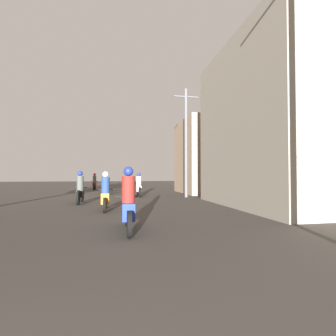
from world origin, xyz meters
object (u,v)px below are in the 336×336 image
at_px(motorcycle_black, 80,190).
at_px(building_right_near, 281,125).
at_px(motorcycle_orange, 105,195).
at_px(motorcycle_red, 95,183).
at_px(motorcycle_yellow, 105,185).
at_px(utility_pole_far, 186,140).
at_px(motorcycle_blue, 128,206).
at_px(building_right_far, 217,157).
at_px(motorcycle_white, 139,187).

bearing_deg(motorcycle_black, building_right_near, -26.68).
distance_m(motorcycle_orange, motorcycle_red, 14.94).
xyz_separation_m(motorcycle_yellow, utility_pole_far, (5.21, -4.49, 2.97)).
xyz_separation_m(motorcycle_blue, building_right_near, (6.96, 4.01, 3.01)).
xyz_separation_m(motorcycle_yellow, motorcycle_red, (-1.16, 4.95, -0.00)).
bearing_deg(motorcycle_blue, building_right_far, 59.28).
height_order(motorcycle_orange, motorcycle_white, motorcycle_white).
xyz_separation_m(motorcycle_blue, building_right_far, (7.43, 13.01, 2.17)).
xyz_separation_m(motorcycle_black, motorcycle_white, (3.15, 3.63, -0.02)).
distance_m(motorcycle_black, building_right_near, 9.95).
bearing_deg(motorcycle_blue, motorcycle_white, 83.16).
bearing_deg(motorcycle_red, motorcycle_yellow, -69.50).
distance_m(motorcycle_blue, motorcycle_orange, 4.05).
relative_size(motorcycle_red, utility_pole_far, 0.28).
bearing_deg(motorcycle_blue, building_right_near, 28.98).
bearing_deg(building_right_far, motorcycle_white, -158.59).
height_order(building_right_far, utility_pole_far, utility_pole_far).
xyz_separation_m(motorcycle_blue, utility_pole_far, (3.97, 9.38, 2.96)).
relative_size(motorcycle_white, utility_pole_far, 0.29).
height_order(motorcycle_orange, building_right_far, building_right_far).
bearing_deg(building_right_near, motorcycle_red, 122.29).
distance_m(motorcycle_orange, motorcycle_yellow, 9.91).
distance_m(motorcycle_white, motorcycle_yellow, 4.08).
relative_size(motorcycle_orange, motorcycle_red, 0.97).
xyz_separation_m(motorcycle_orange, building_right_far, (8.16, 9.03, 2.20)).
distance_m(motorcycle_orange, building_right_near, 8.27).
bearing_deg(motorcycle_blue, motorcycle_red, 96.29).
xyz_separation_m(motorcycle_red, building_right_far, (9.83, -5.82, 2.19)).
bearing_deg(motorcycle_white, motorcycle_orange, -99.81).
bearing_deg(utility_pole_far, motorcycle_blue, -112.92).
xyz_separation_m(motorcycle_blue, motorcycle_black, (-2.07, 6.89, 0.00)).
relative_size(motorcycle_orange, motorcycle_white, 0.92).
bearing_deg(motorcycle_yellow, motorcycle_red, 98.63).
height_order(motorcycle_blue, utility_pole_far, utility_pole_far).
bearing_deg(building_right_near, motorcycle_white, 132.12).
bearing_deg(motorcycle_yellow, motorcycle_orange, -91.57).
distance_m(motorcycle_yellow, building_right_near, 13.18).
distance_m(motorcycle_blue, motorcycle_black, 7.19).
distance_m(building_right_near, utility_pole_far, 6.15).
height_order(motorcycle_orange, motorcycle_red, motorcycle_red).
bearing_deg(utility_pole_far, motorcycle_yellow, 139.24).
height_order(motorcycle_white, building_right_near, building_right_near).
distance_m(motorcycle_red, building_right_far, 11.64).
relative_size(motorcycle_black, utility_pole_far, 0.30).
xyz_separation_m(motorcycle_white, motorcycle_red, (-3.48, 8.31, 0.00)).
distance_m(motorcycle_orange, utility_pole_far, 7.76).
bearing_deg(motorcycle_red, motorcycle_white, -59.94).
bearing_deg(building_right_far, motorcycle_red, 149.37).
height_order(motorcycle_orange, motorcycle_yellow, motorcycle_yellow).
xyz_separation_m(motorcycle_black, building_right_far, (9.50, 6.12, 2.17)).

